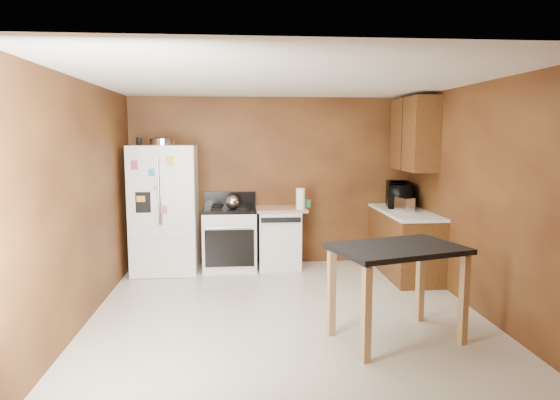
{
  "coord_description": "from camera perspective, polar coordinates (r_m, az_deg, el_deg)",
  "views": [
    {
      "loc": [
        -0.51,
        -5.22,
        1.93
      ],
      "look_at": [
        0.0,
        0.85,
        1.14
      ],
      "focal_mm": 32.0,
      "sensor_mm": 36.0,
      "label": 1
    }
  ],
  "objects": [
    {
      "name": "floor",
      "position": [
        5.58,
        0.75,
        -12.86
      ],
      "size": [
        4.5,
        4.5,
        0.0
      ],
      "primitive_type": "plane",
      "color": "beige",
      "rests_on": "ground"
    },
    {
      "name": "microwave",
      "position": [
        7.49,
        13.37,
        0.51
      ],
      "size": [
        0.52,
        0.67,
        0.33
      ],
      "primitive_type": "imported",
      "rotation": [
        0.0,
        0.0,
        1.35
      ],
      "color": "black",
      "rests_on": "right_cabinets"
    },
    {
      "name": "gas_range",
      "position": [
        7.29,
        -5.75,
        -4.31
      ],
      "size": [
        0.76,
        0.68,
        1.1
      ],
      "color": "white",
      "rests_on": "ground"
    },
    {
      "name": "ceiling",
      "position": [
        5.27,
        0.79,
        13.57
      ],
      "size": [
        4.5,
        4.5,
        0.0
      ],
      "primitive_type": "plane",
      "rotation": [
        3.14,
        0.0,
        0.0
      ],
      "color": "white",
      "rests_on": "ground"
    },
    {
      "name": "green_canister",
      "position": [
        7.34,
        3.17,
        -0.39
      ],
      "size": [
        0.13,
        0.13,
        0.11
      ],
      "primitive_type": "cylinder",
      "rotation": [
        0.0,
        0.0,
        0.4
      ],
      "color": "#3FA461",
      "rests_on": "dishwasher"
    },
    {
      "name": "refrigerator",
      "position": [
        7.23,
        -13.03,
        -1.03
      ],
      "size": [
        0.9,
        0.8,
        1.8
      ],
      "color": "white",
      "rests_on": "ground"
    },
    {
      "name": "wall_left",
      "position": [
        5.49,
        -21.59,
        -0.27
      ],
      "size": [
        0.0,
        4.5,
        4.5
      ],
      "primitive_type": "plane",
      "rotation": [
        1.57,
        0.0,
        1.57
      ],
      "color": "brown",
      "rests_on": "ground"
    },
    {
      "name": "roasting_pan",
      "position": [
        7.18,
        -13.29,
        6.48
      ],
      "size": [
        0.36,
        0.36,
        0.09
      ],
      "primitive_type": "cylinder",
      "color": "silver",
      "rests_on": "refrigerator"
    },
    {
      "name": "wall_right",
      "position": [
        5.87,
        21.62,
        0.19
      ],
      "size": [
        0.0,
        4.5,
        4.5
      ],
      "primitive_type": "plane",
      "rotation": [
        1.57,
        0.0,
        -1.57
      ],
      "color": "brown",
      "rests_on": "ground"
    },
    {
      "name": "wall_front",
      "position": [
        3.08,
        4.84,
        -5.37
      ],
      "size": [
        4.2,
        0.0,
        4.2
      ],
      "primitive_type": "plane",
      "rotation": [
        -1.57,
        0.0,
        0.0
      ],
      "color": "brown",
      "rests_on": "ground"
    },
    {
      "name": "paper_towel",
      "position": [
        7.12,
        2.35,
        0.15
      ],
      "size": [
        0.16,
        0.16,
        0.3
      ],
      "primitive_type": "cylinder",
      "rotation": [
        0.0,
        0.0,
        -0.25
      ],
      "color": "white",
      "rests_on": "dishwasher"
    },
    {
      "name": "toaster",
      "position": [
        7.06,
        14.05,
        -0.49
      ],
      "size": [
        0.23,
        0.29,
        0.19
      ],
      "primitive_type": "cube",
      "rotation": [
        0.0,
        0.0,
        0.31
      ],
      "color": "silver",
      "rests_on": "right_cabinets"
    },
    {
      "name": "kettle",
      "position": [
        7.12,
        -5.46,
        -0.23
      ],
      "size": [
        0.19,
        0.19,
        0.19
      ],
      "primitive_type": "sphere",
      "color": "silver",
      "rests_on": "gas_range"
    },
    {
      "name": "pen_cup",
      "position": [
        7.17,
        -15.82,
        6.47
      ],
      "size": [
        0.07,
        0.07,
        0.11
      ],
      "primitive_type": "cylinder",
      "color": "black",
      "rests_on": "refrigerator"
    },
    {
      "name": "wall_back",
      "position": [
        7.51,
        -0.9,
        2.16
      ],
      "size": [
        4.2,
        0.0,
        4.2
      ],
      "primitive_type": "plane",
      "rotation": [
        1.57,
        0.0,
        0.0
      ],
      "color": "brown",
      "rests_on": "ground"
    },
    {
      "name": "dishwasher",
      "position": [
        7.34,
        -0.1,
        -4.27
      ],
      "size": [
        0.78,
        0.63,
        0.89
      ],
      "color": "white",
      "rests_on": "ground"
    },
    {
      "name": "right_cabinets",
      "position": [
        7.17,
        14.37,
        -1.08
      ],
      "size": [
        0.63,
        1.58,
        2.45
      ],
      "color": "brown",
      "rests_on": "ground"
    },
    {
      "name": "island",
      "position": [
        4.83,
        13.24,
        -6.82
      ],
      "size": [
        1.35,
        1.09,
        0.91
      ],
      "color": "black",
      "rests_on": "ground"
    }
  ]
}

